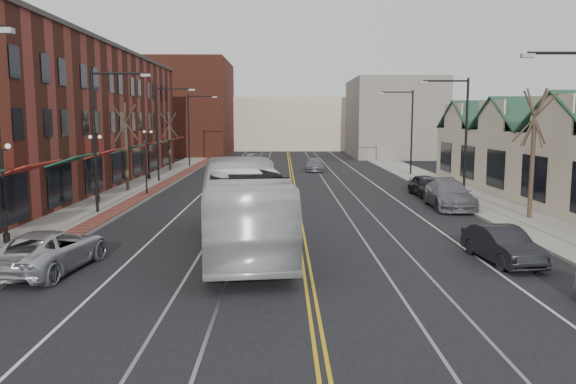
{
  "coord_description": "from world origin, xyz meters",
  "views": [
    {
      "loc": [
        -0.88,
        -15.84,
        5.46
      ],
      "look_at": [
        -0.62,
        10.55,
        2.0
      ],
      "focal_mm": 35.0,
      "sensor_mm": 36.0,
      "label": 1
    }
  ],
  "objects_px": {
    "parked_suv": "(49,250)",
    "parked_car_c": "(449,195)",
    "parked_car_b": "(502,245)",
    "parked_car_d": "(426,186)",
    "transit_bus": "(242,205)"
  },
  "relations": [
    {
      "from": "parked_car_c",
      "to": "parked_car_d",
      "type": "height_order",
      "value": "parked_car_c"
    },
    {
      "from": "parked_suv",
      "to": "parked_car_b",
      "type": "xyz_separation_m",
      "value": [
        16.8,
        1.0,
        -0.06
      ]
    },
    {
      "from": "parked_suv",
      "to": "parked_car_b",
      "type": "relative_size",
      "value": 1.29
    },
    {
      "from": "parked_suv",
      "to": "transit_bus",
      "type": "bearing_deg",
      "value": -144.99
    },
    {
      "from": "parked_car_c",
      "to": "parked_car_d",
      "type": "relative_size",
      "value": 1.31
    },
    {
      "from": "parked_suv",
      "to": "parked_car_c",
      "type": "bearing_deg",
      "value": -135.68
    },
    {
      "from": "parked_car_b",
      "to": "parked_car_d",
      "type": "xyz_separation_m",
      "value": [
        1.8,
        18.45,
        0.07
      ]
    },
    {
      "from": "transit_bus",
      "to": "parked_car_b",
      "type": "height_order",
      "value": "transit_bus"
    },
    {
      "from": "transit_bus",
      "to": "parked_suv",
      "type": "relative_size",
      "value": 2.45
    },
    {
      "from": "transit_bus",
      "to": "parked_car_c",
      "type": "distance_m",
      "value": 15.89
    },
    {
      "from": "parked_car_b",
      "to": "parked_car_c",
      "type": "height_order",
      "value": "parked_car_c"
    },
    {
      "from": "parked_car_b",
      "to": "parked_car_c",
      "type": "bearing_deg",
      "value": 74.54
    },
    {
      "from": "parked_car_b",
      "to": "parked_car_d",
      "type": "height_order",
      "value": "parked_car_d"
    },
    {
      "from": "transit_bus",
      "to": "parked_suv",
      "type": "bearing_deg",
      "value": 20.73
    },
    {
      "from": "parked_suv",
      "to": "parked_car_c",
      "type": "relative_size",
      "value": 0.93
    }
  ]
}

